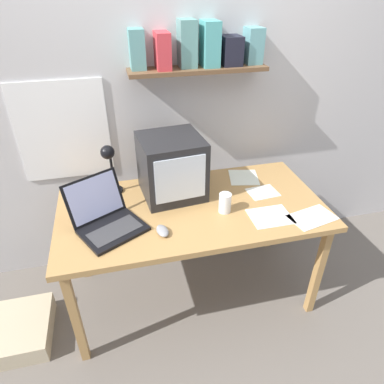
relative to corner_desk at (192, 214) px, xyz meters
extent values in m
plane|color=#69625B|center=(0.00, 0.00, -0.68)|extent=(12.00, 12.00, 0.00)
cube|color=silver|center=(0.00, 0.54, 0.62)|extent=(5.60, 0.06, 2.60)
cube|color=white|center=(-0.70, 0.51, 0.40)|extent=(0.55, 0.01, 0.64)
cube|color=brown|center=(0.14, 0.42, 0.75)|extent=(0.84, 0.18, 0.02)
cube|color=#599695|center=(-0.21, 0.46, 0.87)|extent=(0.09, 0.11, 0.22)
cube|color=#CC363E|center=(-0.07, 0.43, 0.86)|extent=(0.08, 0.16, 0.20)
cube|color=#5D9591|center=(0.08, 0.45, 0.89)|extent=(0.10, 0.13, 0.26)
cube|color=#4DA5A4|center=(0.21, 0.44, 0.88)|extent=(0.09, 0.15, 0.25)
cube|color=black|center=(0.35, 0.44, 0.84)|extent=(0.12, 0.15, 0.16)
cube|color=#609DA2|center=(0.49, 0.45, 0.86)|extent=(0.10, 0.13, 0.21)
cube|color=#B0834A|center=(0.00, 0.00, 0.04)|extent=(1.57, 0.80, 0.03)
cube|color=#B0834A|center=(-0.72, -0.34, -0.33)|extent=(0.04, 0.05, 0.70)
cube|color=#B0834A|center=(0.72, -0.34, -0.33)|extent=(0.04, 0.05, 0.70)
cube|color=#B0834A|center=(-0.72, 0.34, -0.33)|extent=(0.04, 0.05, 0.70)
cube|color=#B0834A|center=(0.72, 0.34, -0.33)|extent=(0.04, 0.05, 0.70)
cube|color=#232326|center=(-0.09, 0.17, 0.25)|extent=(0.39, 0.39, 0.37)
cube|color=silver|center=(-0.07, -0.01, 0.26)|extent=(0.29, 0.04, 0.27)
cube|color=black|center=(-0.47, -0.13, 0.07)|extent=(0.40, 0.37, 0.02)
cube|color=#38383A|center=(-0.46, -0.15, 0.08)|extent=(0.30, 0.25, 0.00)
cube|color=black|center=(-0.55, 0.01, 0.20)|extent=(0.32, 0.23, 0.24)
cube|color=#B6BEF0|center=(-0.55, 0.01, 0.20)|extent=(0.29, 0.21, 0.21)
cylinder|color=black|center=(-0.44, 0.28, 0.07)|extent=(0.10, 0.10, 0.01)
cylinder|color=black|center=(-0.44, 0.28, 0.22)|extent=(0.02, 0.02, 0.28)
sphere|color=black|center=(-0.45, 0.23, 0.36)|extent=(0.08, 0.08, 0.08)
cylinder|color=white|center=(0.17, -0.09, 0.12)|extent=(0.07, 0.07, 0.12)
cylinder|color=orange|center=(0.17, -0.09, 0.10)|extent=(0.06, 0.06, 0.08)
ellipsoid|color=gray|center=(-0.21, -0.21, 0.08)|extent=(0.08, 0.11, 0.03)
cube|color=silver|center=(0.42, 0.25, 0.06)|extent=(0.23, 0.24, 0.00)
cube|color=white|center=(0.41, -0.21, 0.06)|extent=(0.23, 0.19, 0.00)
cube|color=white|center=(0.47, 0.04, 0.06)|extent=(0.20, 0.16, 0.00)
cube|color=silver|center=(0.64, -0.27, 0.06)|extent=(0.29, 0.21, 0.00)
cube|color=#C1B190|center=(-1.14, -0.11, -0.61)|extent=(0.42, 0.42, 0.13)
camera|label=1|loc=(-0.39, -1.63, 1.23)|focal=32.00mm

